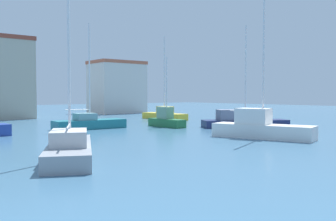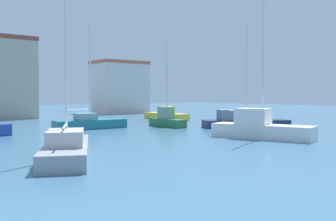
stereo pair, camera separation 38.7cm
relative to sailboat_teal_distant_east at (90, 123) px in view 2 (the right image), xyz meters
The scene contains 8 objects.
water 3.88m from the sailboat_teal_distant_east, 100.27° to the right, with size 160.00×160.00×0.00m, color #38607F.
sailboat_teal_distant_east is the anchor object (origin of this frame).
sailboat_green_near_pier 6.95m from the sailboat_teal_distant_east, 20.46° to the right, with size 1.20×4.17×6.36m.
sailboat_grey_distant_north 15.30m from the sailboat_teal_distant_east, 119.97° to the right, with size 4.95×7.44×8.29m.
sailboat_navy_far_right 13.57m from the sailboat_teal_distant_east, 31.50° to the right, with size 7.75×5.47×9.15m.
sailboat_yellow_mid_harbor 13.97m from the sailboat_teal_distant_east, 24.39° to the left, with size 1.98×6.57×9.83m.
sailboat_white_behind_lamppost 14.73m from the sailboat_teal_distant_east, 66.09° to the right, with size 3.87×7.00×10.24m.
waterfront_apartments 27.92m from the sailboat_teal_distant_east, 54.28° to the left, with size 7.94×5.95×8.22m.
Camera 2 is at (1.22, -5.86, 2.97)m, focal length 40.17 mm.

